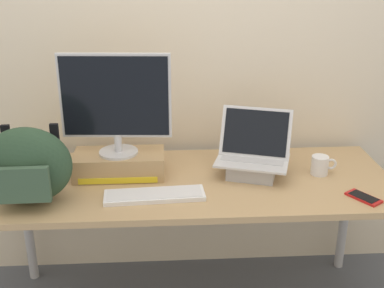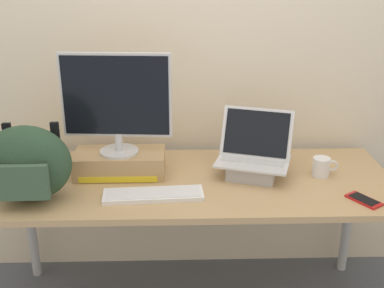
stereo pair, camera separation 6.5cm
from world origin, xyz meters
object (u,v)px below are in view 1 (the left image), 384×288
at_px(cell_phone, 364,197).
at_px(messenger_backpack, 27,166).
at_px(toner_box_yellow, 119,164).
at_px(plush_toy, 21,161).
at_px(external_keyboard, 155,195).
at_px(coffee_mug, 320,165).
at_px(open_laptop, 253,161).
at_px(desktop_monitor, 116,102).

bearing_deg(cell_phone, messenger_backpack, 143.89).
bearing_deg(toner_box_yellow, plush_toy, 170.38).
bearing_deg(external_keyboard, cell_phone, -7.56).
distance_m(coffee_mug, cell_phone, 0.29).
bearing_deg(open_laptop, toner_box_yellow, -164.59).
height_order(open_laptop, cell_phone, open_laptop).
height_order(toner_box_yellow, desktop_monitor, desktop_monitor).
distance_m(open_laptop, plush_toy, 1.13).
relative_size(toner_box_yellow, messenger_backpack, 1.13).
bearing_deg(cell_phone, desktop_monitor, 130.45).
height_order(toner_box_yellow, open_laptop, open_laptop).
relative_size(desktop_monitor, messenger_backpack, 1.34).
height_order(toner_box_yellow, coffee_mug, toner_box_yellow).
bearing_deg(open_laptop, messenger_backpack, -149.67).
distance_m(cell_phone, plush_toy, 1.62).
relative_size(toner_box_yellow, desktop_monitor, 0.84).
distance_m(toner_box_yellow, coffee_mug, 0.97).
height_order(toner_box_yellow, external_keyboard, toner_box_yellow).
relative_size(coffee_mug, plush_toy, 1.31).
relative_size(desktop_monitor, coffee_mug, 4.09).
distance_m(desktop_monitor, cell_phone, 1.18).
bearing_deg(plush_toy, messenger_backpack, -68.85).
height_order(open_laptop, external_keyboard, open_laptop).
height_order(cell_phone, plush_toy, plush_toy).
bearing_deg(toner_box_yellow, desktop_monitor, -95.30).
bearing_deg(cell_phone, plush_toy, 132.29).
xyz_separation_m(toner_box_yellow, desktop_monitor, (-0.00, -0.00, 0.31)).
xyz_separation_m(messenger_backpack, plush_toy, (-0.13, 0.33, -0.12)).
xyz_separation_m(cell_phone, plush_toy, (-1.57, 0.39, 0.04)).
distance_m(desktop_monitor, external_keyboard, 0.46).
xyz_separation_m(toner_box_yellow, open_laptop, (0.64, -0.03, 0.01)).
bearing_deg(messenger_backpack, external_keyboard, -0.52).
height_order(coffee_mug, cell_phone, coffee_mug).
bearing_deg(external_keyboard, coffee_mug, 10.37).
relative_size(toner_box_yellow, plush_toy, 4.52).
distance_m(messenger_backpack, coffee_mug, 1.34).
bearing_deg(desktop_monitor, plush_toy, 174.14).
relative_size(toner_box_yellow, cell_phone, 2.61).
bearing_deg(external_keyboard, desktop_monitor, 121.70).
distance_m(open_laptop, cell_phone, 0.53).
relative_size(external_keyboard, cell_phone, 2.72).
bearing_deg(external_keyboard, plush_toy, 150.21).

